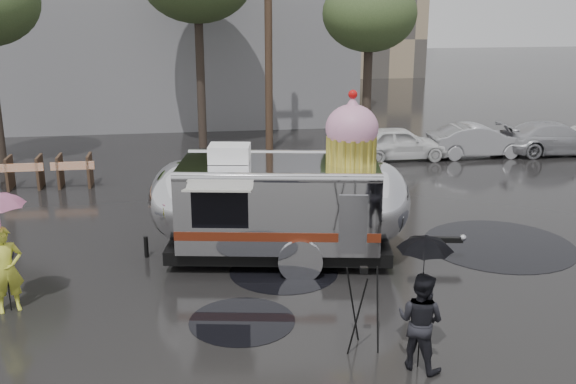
{
  "coord_description": "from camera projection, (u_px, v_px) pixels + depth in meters",
  "views": [
    {
      "loc": [
        -0.32,
        -11.0,
        5.85
      ],
      "look_at": [
        1.69,
        3.19,
        1.57
      ],
      "focal_mm": 42.0,
      "sensor_mm": 36.0,
      "label": 1
    }
  ],
  "objects": [
    {
      "name": "ground",
      "position": [
        220.0,
        329.0,
        12.15
      ],
      "size": [
        120.0,
        120.0,
        0.0
      ],
      "primitive_type": "plane",
      "color": "black",
      "rests_on": "ground"
    },
    {
      "name": "airstream_trailer",
      "position": [
        283.0,
        201.0,
        14.97
      ],
      "size": [
        7.23,
        3.2,
        3.94
      ],
      "rotation": [
        0.0,
        0.0,
        -0.17
      ],
      "color": "silver",
      "rests_on": "ground"
    },
    {
      "name": "tripod",
      "position": [
        363.0,
        301.0,
        11.23
      ],
      "size": [
        0.56,
        0.63,
        1.51
      ],
      "rotation": [
        0.0,
        0.0,
        -0.06
      ],
      "color": "black",
      "rests_on": "ground"
    },
    {
      "name": "parked_cars",
      "position": [
        524.0,
        136.0,
        24.91
      ],
      "size": [
        13.2,
        1.9,
        1.5
      ],
      "color": "silver",
      "rests_on": "ground"
    },
    {
      "name": "puddles",
      "position": [
        287.0,
        266.0,
        14.95
      ],
      "size": [
        15.61,
        5.94,
        0.01
      ],
      "color": "black",
      "rests_on": "ground"
    },
    {
      "name": "person_right",
      "position": [
        420.0,
        321.0,
        10.7
      ],
      "size": [
        0.87,
        0.86,
        1.64
      ],
      "primitive_type": "imported",
      "rotation": [
        0.0,
        0.0,
        2.38
      ],
      "color": "black",
      "rests_on": "ground"
    },
    {
      "name": "person_left",
      "position": [
        6.0,
        270.0,
        12.63
      ],
      "size": [
        0.71,
        0.6,
        1.68
      ],
      "primitive_type": "imported",
      "rotation": [
        0.0,
        0.0,
        0.38
      ],
      "color": "gold",
      "rests_on": "ground"
    },
    {
      "name": "barricade_row",
      "position": [
        25.0,
        172.0,
        20.71
      ],
      "size": [
        4.3,
        0.8,
        1.0
      ],
      "color": "#473323",
      "rests_on": "ground"
    },
    {
      "name": "tree_right",
      "position": [
        370.0,
        15.0,
        23.84
      ],
      "size": [
        3.36,
        3.36,
        6.42
      ],
      "color": "#382D26",
      "rests_on": "ground"
    },
    {
      "name": "umbrella_black",
      "position": [
        424.0,
        257.0,
        10.39
      ],
      "size": [
        1.07,
        1.07,
        2.28
      ],
      "color": "black",
      "rests_on": "ground"
    },
    {
      "name": "utility_pole",
      "position": [
        268.0,
        27.0,
        24.45
      ],
      "size": [
        1.6,
        0.28,
        9.0
      ],
      "color": "#473323",
      "rests_on": "ground"
    }
  ]
}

